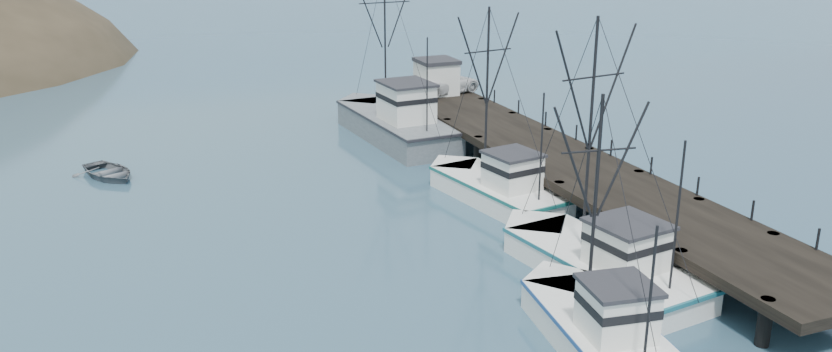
{
  "coord_description": "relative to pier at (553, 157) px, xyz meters",
  "views": [
    {
      "loc": [
        -11.38,
        -24.77,
        16.03
      ],
      "look_at": [
        3.98,
        13.45,
        2.5
      ],
      "focal_mm": 35.0,
      "sensor_mm": 36.0,
      "label": 1
    }
  ],
  "objects": [
    {
      "name": "trawler_near",
      "position": [
        -5.05,
        -12.47,
        -0.87
      ],
      "size": [
        5.38,
        12.16,
        12.12
      ],
      "color": "white",
      "rests_on": "ground"
    },
    {
      "name": "motorboat",
      "position": [
        -25.26,
        11.56,
        -1.69
      ],
      "size": [
        5.08,
        5.8,
        1.0
      ],
      "primitive_type": "imported",
      "rotation": [
        0.0,
        0.0,
        0.41
      ],
      "color": "#595D63",
      "rests_on": "ground"
    },
    {
      "name": "pier",
      "position": [
        0.0,
        0.0,
        0.0
      ],
      "size": [
        6.0,
        44.0,
        2.0
      ],
      "color": "black",
      "rests_on": "ground"
    },
    {
      "name": "ground",
      "position": [
        -14.0,
        -16.0,
        -1.69
      ],
      "size": [
        400.0,
        400.0,
        0.0
      ],
      "primitive_type": "plane",
      "color": "#2C4C62",
      "rests_on": "ground"
    },
    {
      "name": "pier_shed",
      "position": [
        0.01,
        18.0,
        1.73
      ],
      "size": [
        3.0,
        3.2,
        2.8
      ],
      "color": "silver",
      "rests_on": "pier"
    },
    {
      "name": "pickup_truck",
      "position": [
        0.78,
        17.93,
        1.15
      ],
      "size": [
        6.56,
        4.29,
        1.68
      ],
      "primitive_type": "imported",
      "rotation": [
        0.0,
        0.0,
        1.84
      ],
      "color": "silver",
      "rests_on": "pier"
    },
    {
      "name": "work_vessel",
      "position": [
        -5.33,
        13.4,
        -0.46
      ],
      "size": [
        5.4,
        15.17,
        12.72
      ],
      "color": "slate",
      "rests_on": "ground"
    },
    {
      "name": "trawler_far",
      "position": [
        -4.65,
        -1.44,
        -0.87
      ],
      "size": [
        5.1,
        11.15,
        11.36
      ],
      "color": "white",
      "rests_on": "ground"
    },
    {
      "name": "trawler_mid",
      "position": [
        -8.58,
        -17.63,
        -0.87
      ],
      "size": [
        4.5,
        10.08,
        10.09
      ],
      "color": "white",
      "rests_on": "ground"
    }
  ]
}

